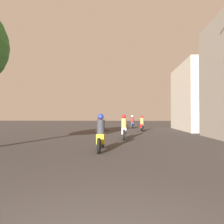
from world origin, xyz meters
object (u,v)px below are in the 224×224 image
motorcycle_red (142,125)px  motorcycle_yellow (101,136)px  motorcycle_white (100,126)px  motorcycle_blue (132,123)px  motorcycle_silver (124,129)px  building_right_far (209,98)px

motorcycle_red → motorcycle_yellow: bearing=-107.1°
motorcycle_white → motorcycle_blue: motorcycle_white is taller
motorcycle_silver → motorcycle_red: (1.65, 7.00, -0.03)m
motorcycle_yellow → motorcycle_white: motorcycle_white is taller
motorcycle_yellow → motorcycle_white: bearing=92.6°
motorcycle_blue → motorcycle_white: bearing=-106.4°
motorcycle_silver → motorcycle_white: (-1.85, 3.13, 0.00)m
motorcycle_blue → building_right_far: 8.54m
motorcycle_silver → building_right_far: size_ratio=0.25×
motorcycle_white → motorcycle_blue: 9.15m
motorcycle_silver → motorcycle_red: bearing=83.4°
motorcycle_red → building_right_far: bearing=10.1°
motorcycle_blue → building_right_far: bearing=-21.2°
motorcycle_yellow → building_right_far: size_ratio=0.26×
motorcycle_silver → motorcycle_white: size_ratio=1.06×
motorcycle_white → motorcycle_red: (3.50, 3.87, -0.03)m
motorcycle_yellow → building_right_far: (9.36, 13.27, 2.63)m
building_right_far → motorcycle_red: bearing=-165.5°
motorcycle_white → building_right_far: 12.00m
motorcycle_white → building_right_far: size_ratio=0.23×
building_right_far → motorcycle_silver: bearing=-133.9°
motorcycle_red → building_right_far: 7.49m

